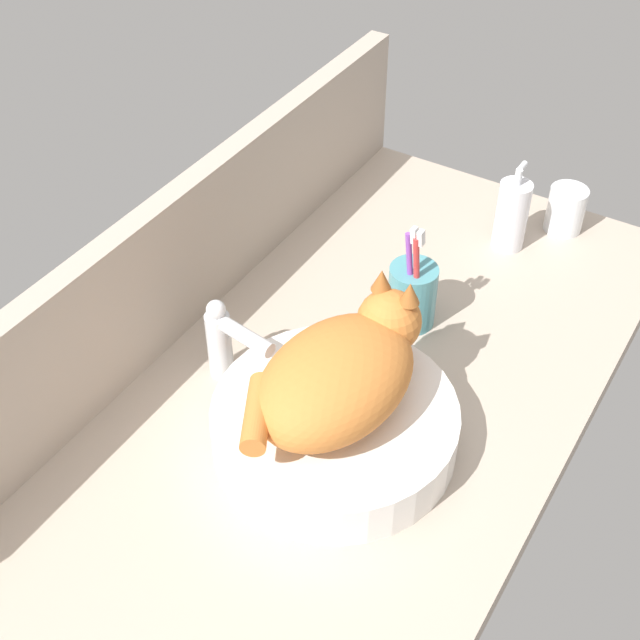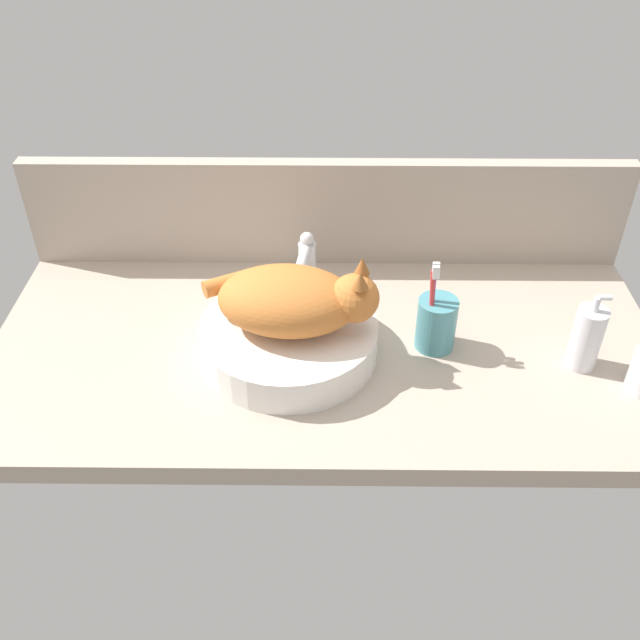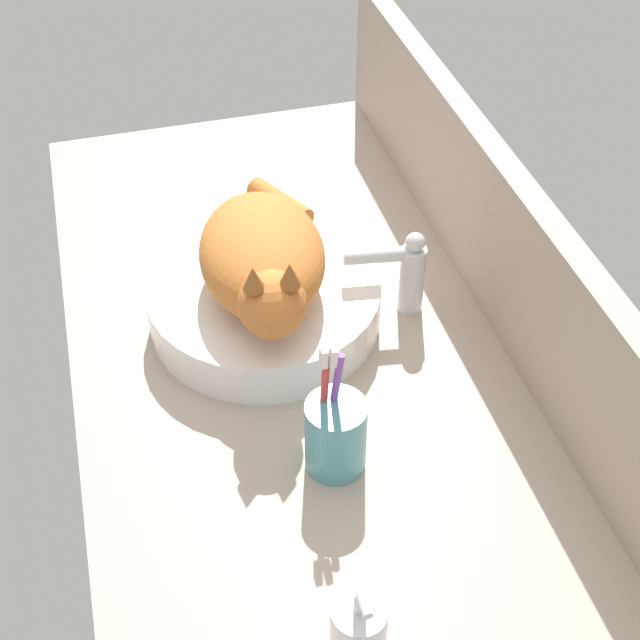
{
  "view_description": "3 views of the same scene",
  "coord_description": "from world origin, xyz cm",
  "px_view_note": "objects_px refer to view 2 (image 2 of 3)",
  "views": [
    {
      "loc": [
        -74.54,
        -42.54,
        93.34
      ],
      "look_at": [
        2.63,
        4.85,
        11.35
      ],
      "focal_mm": 50.0,
      "sensor_mm": 36.0,
      "label": 1
    },
    {
      "loc": [
        0.42,
        -104.87,
        86.7
      ],
      "look_at": [
        -0.61,
        -3.18,
        7.83
      ],
      "focal_mm": 40.0,
      "sensor_mm": 36.0,
      "label": 2
    },
    {
      "loc": [
        85.84,
        -20.34,
        87.99
      ],
      "look_at": [
        5.03,
        1.68,
        9.53
      ],
      "focal_mm": 50.0,
      "sensor_mm": 36.0,
      "label": 3
    }
  ],
  "objects_px": {
    "faucet": "(304,262)",
    "soap_dispenser": "(584,338)",
    "cat": "(293,300)",
    "sink_basin": "(286,339)",
    "toothbrush_cup": "(434,323)"
  },
  "relations": [
    {
      "from": "soap_dispenser",
      "to": "cat",
      "type": "bearing_deg",
      "value": 177.17
    },
    {
      "from": "cat",
      "to": "soap_dispenser",
      "type": "bearing_deg",
      "value": -2.83
    },
    {
      "from": "soap_dispenser",
      "to": "toothbrush_cup",
      "type": "relative_size",
      "value": 0.84
    },
    {
      "from": "sink_basin",
      "to": "soap_dispenser",
      "type": "bearing_deg",
      "value": -2.82
    },
    {
      "from": "faucet",
      "to": "sink_basin",
      "type": "bearing_deg",
      "value": -98.01
    },
    {
      "from": "faucet",
      "to": "soap_dispenser",
      "type": "relative_size",
      "value": 0.87
    },
    {
      "from": "sink_basin",
      "to": "cat",
      "type": "relative_size",
      "value": 1.03
    },
    {
      "from": "faucet",
      "to": "cat",
      "type": "bearing_deg",
      "value": -94.08
    },
    {
      "from": "sink_basin",
      "to": "faucet",
      "type": "height_order",
      "value": "faucet"
    },
    {
      "from": "soap_dispenser",
      "to": "toothbrush_cup",
      "type": "bearing_deg",
      "value": 168.7
    },
    {
      "from": "sink_basin",
      "to": "toothbrush_cup",
      "type": "height_order",
      "value": "toothbrush_cup"
    },
    {
      "from": "sink_basin",
      "to": "faucet",
      "type": "xyz_separation_m",
      "value": [
        0.03,
        0.2,
        0.04
      ]
    },
    {
      "from": "faucet",
      "to": "toothbrush_cup",
      "type": "relative_size",
      "value": 0.73
    },
    {
      "from": "faucet",
      "to": "soap_dispenser",
      "type": "bearing_deg",
      "value": -23.89
    },
    {
      "from": "soap_dispenser",
      "to": "sink_basin",
      "type": "bearing_deg",
      "value": 177.18
    }
  ]
}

